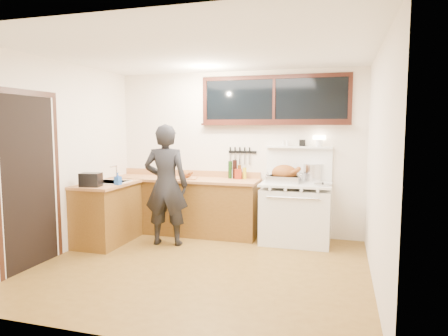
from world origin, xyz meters
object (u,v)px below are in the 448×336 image
(man, at_px, (166,185))
(cutting_board, at_px, (186,176))
(vintage_stove, at_px, (296,212))
(roast_turkey, at_px, (285,175))

(man, bearing_deg, cutting_board, 81.80)
(vintage_stove, distance_m, roast_turkey, 0.57)
(vintage_stove, bearing_deg, cutting_board, -177.90)
(cutting_board, distance_m, roast_turkey, 1.56)
(vintage_stove, relative_size, man, 0.90)
(vintage_stove, bearing_deg, roast_turkey, 170.53)
(roast_turkey, bearing_deg, cutting_board, -176.55)
(vintage_stove, xyz_separation_m, cutting_board, (-1.73, -0.06, 0.48))
(vintage_stove, xyz_separation_m, roast_turkey, (-0.18, 0.03, 0.54))
(roast_turkey, bearing_deg, vintage_stove, -9.47)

